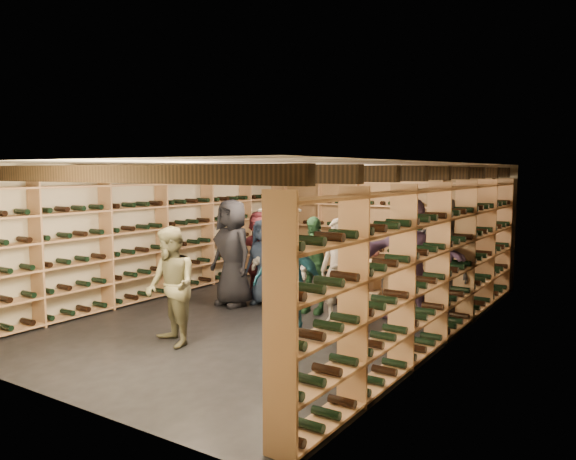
% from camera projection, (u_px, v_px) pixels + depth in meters
% --- Properties ---
extents(ground, '(8.00, 8.00, 0.00)m').
position_uv_depth(ground, '(278.00, 315.00, 8.98)').
color(ground, black).
rests_on(ground, ground).
extents(walls, '(5.52, 8.02, 2.40)m').
position_uv_depth(walls, '(278.00, 240.00, 8.85)').
color(walls, beige).
rests_on(walls, ground).
extents(ceiling, '(5.50, 8.00, 0.01)m').
position_uv_depth(ceiling, '(278.00, 164.00, 8.73)').
color(ceiling, beige).
rests_on(ceiling, walls).
extents(ceiling_joists, '(5.40, 7.12, 0.18)m').
position_uv_depth(ceiling_joists, '(278.00, 173.00, 8.74)').
color(ceiling_joists, black).
rests_on(ceiling_joists, ground).
extents(wine_rack_left, '(0.32, 7.50, 2.15)m').
position_uv_depth(wine_rack_left, '(162.00, 238.00, 10.27)').
color(wine_rack_left, '#AE7D54').
rests_on(wine_rack_left, ground).
extents(wine_rack_right, '(0.32, 7.50, 2.15)m').
position_uv_depth(wine_rack_right, '(438.00, 263.00, 7.46)').
color(wine_rack_right, '#AE7D54').
rests_on(wine_rack_right, ground).
extents(wine_rack_back, '(4.70, 0.30, 2.15)m').
position_uv_depth(wine_rack_back, '(378.00, 228.00, 12.05)').
color(wine_rack_back, '#AE7D54').
rests_on(wine_rack_back, ground).
extents(crate_stack_left, '(0.51, 0.34, 0.68)m').
position_uv_depth(crate_stack_left, '(365.00, 279.00, 10.20)').
color(crate_stack_left, tan).
rests_on(crate_stack_left, ground).
extents(crate_stack_right, '(0.57, 0.44, 0.51)m').
position_uv_depth(crate_stack_right, '(400.00, 286.00, 9.98)').
color(crate_stack_right, tan).
rests_on(crate_stack_right, ground).
extents(crate_loose, '(0.56, 0.44, 0.17)m').
position_uv_depth(crate_loose, '(366.00, 296.00, 9.92)').
color(crate_loose, tan).
rests_on(crate_loose, ground).
extents(person_0, '(0.99, 0.75, 1.81)m').
position_uv_depth(person_0, '(232.00, 253.00, 9.51)').
color(person_0, black).
rests_on(person_0, ground).
extents(person_2, '(0.94, 0.85, 1.57)m').
position_uv_depth(person_2, '(171.00, 287.00, 7.32)').
color(person_2, brown).
rests_on(person_2, ground).
extents(person_4, '(1.01, 0.72, 1.60)m').
position_uv_depth(person_4, '(288.00, 284.00, 7.41)').
color(person_4, '#1F5D7C').
rests_on(person_4, ground).
extents(person_5, '(1.55, 0.94, 1.59)m').
position_uv_depth(person_5, '(260.00, 254.00, 10.15)').
color(person_5, maroon).
rests_on(person_5, ground).
extents(person_6, '(0.74, 0.49, 1.48)m').
position_uv_depth(person_6, '(264.00, 262.00, 9.62)').
color(person_6, '#202D44').
rests_on(person_6, ground).
extents(person_7, '(0.59, 0.39, 1.61)m').
position_uv_depth(person_7, '(339.00, 271.00, 8.34)').
color(person_7, gray).
rests_on(person_7, ground).
extents(person_8, '(1.02, 0.93, 1.70)m').
position_uv_depth(person_8, '(355.00, 256.00, 9.49)').
color(person_8, '#401B16').
rests_on(person_8, ground).
extents(person_9, '(1.34, 0.93, 1.91)m').
position_uv_depth(person_9, '(280.00, 253.00, 9.12)').
color(person_9, '#9D978F').
rests_on(person_9, ground).
extents(person_10, '(0.95, 0.48, 1.56)m').
position_uv_depth(person_10, '(313.00, 265.00, 9.05)').
color(person_10, '#234C2C').
rests_on(person_10, ground).
extents(person_11, '(1.83, 0.79, 1.91)m').
position_uv_depth(person_11, '(408.00, 258.00, 8.63)').
color(person_11, slate).
rests_on(person_11, ground).
extents(person_12, '(0.95, 0.64, 1.90)m').
position_uv_depth(person_12, '(440.00, 257.00, 8.77)').
color(person_12, '#313035').
rests_on(person_12, ground).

